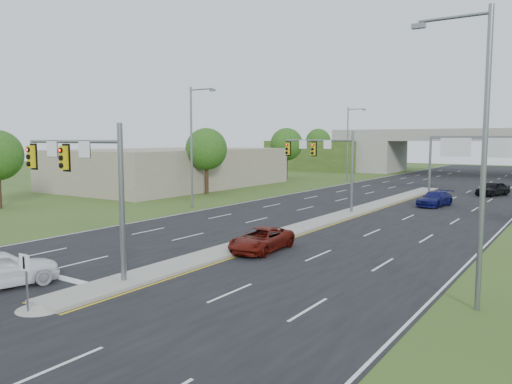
{
  "coord_description": "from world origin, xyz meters",
  "views": [
    {
      "loc": [
        16.67,
        -14.47,
        6.3
      ],
      "look_at": [
        -0.7,
        11.43,
        3.0
      ],
      "focal_mm": 35.0,
      "sensor_mm": 36.0,
      "label": 1
    }
  ],
  "objects_px": {
    "car_far_c": "(493,189)",
    "keep_right_sign": "(26,273)",
    "overpass": "(476,155)",
    "signal_mast_far": "(328,158)",
    "signal_mast_near": "(86,174)",
    "car_far_b": "(435,199)",
    "sign_gantry": "(481,149)",
    "car_far_a": "(261,239)"
  },
  "relations": [
    {
      "from": "keep_right_sign",
      "to": "car_far_c",
      "type": "height_order",
      "value": "keep_right_sign"
    },
    {
      "from": "sign_gantry",
      "to": "car_far_b",
      "type": "relative_size",
      "value": 2.38
    },
    {
      "from": "keep_right_sign",
      "to": "car_far_b",
      "type": "xyz_separation_m",
      "value": [
        4.71,
        38.2,
        -0.79
      ]
    },
    {
      "from": "signal_mast_near",
      "to": "car_far_b",
      "type": "bearing_deg",
      "value": 78.33
    },
    {
      "from": "signal_mast_far",
      "to": "car_far_c",
      "type": "height_order",
      "value": "signal_mast_far"
    },
    {
      "from": "keep_right_sign",
      "to": "overpass",
      "type": "height_order",
      "value": "overpass"
    },
    {
      "from": "keep_right_sign",
      "to": "overpass",
      "type": "xyz_separation_m",
      "value": [
        0.0,
        84.53,
        2.04
      ]
    },
    {
      "from": "signal_mast_near",
      "to": "car_far_b",
      "type": "relative_size",
      "value": 1.44
    },
    {
      "from": "car_far_c",
      "to": "keep_right_sign",
      "type": "bearing_deg",
      "value": -77.02
    },
    {
      "from": "signal_mast_far",
      "to": "sign_gantry",
      "type": "bearing_deg",
      "value": 65.89
    },
    {
      "from": "overpass",
      "to": "car_far_a",
      "type": "relative_size",
      "value": 17.02
    },
    {
      "from": "car_far_b",
      "to": "car_far_c",
      "type": "distance_m",
      "value": 13.03
    },
    {
      "from": "signal_mast_far",
      "to": "overpass",
      "type": "xyz_separation_m",
      "value": [
        2.26,
        55.07,
        -1.17
      ]
    },
    {
      "from": "car_far_a",
      "to": "car_far_b",
      "type": "height_order",
      "value": "car_far_b"
    },
    {
      "from": "overpass",
      "to": "car_far_c",
      "type": "height_order",
      "value": "overpass"
    },
    {
      "from": "overpass",
      "to": "car_far_b",
      "type": "distance_m",
      "value": 46.65
    },
    {
      "from": "overpass",
      "to": "car_far_c",
      "type": "distance_m",
      "value": 34.68
    },
    {
      "from": "keep_right_sign",
      "to": "signal_mast_near",
      "type": "bearing_deg",
      "value": 116.94
    },
    {
      "from": "car_far_a",
      "to": "signal_mast_near",
      "type": "bearing_deg",
      "value": -116.6
    },
    {
      "from": "car_far_a",
      "to": "car_far_c",
      "type": "distance_m",
      "value": 38.14
    },
    {
      "from": "signal_mast_near",
      "to": "car_far_a",
      "type": "xyz_separation_m",
      "value": [
        3.76,
        8.78,
        -4.05
      ]
    },
    {
      "from": "signal_mast_near",
      "to": "overpass",
      "type": "xyz_separation_m",
      "value": [
        2.26,
        80.07,
        -1.17
      ]
    },
    {
      "from": "keep_right_sign",
      "to": "sign_gantry",
      "type": "height_order",
      "value": "sign_gantry"
    },
    {
      "from": "signal_mast_far",
      "to": "overpass",
      "type": "height_order",
      "value": "overpass"
    },
    {
      "from": "signal_mast_far",
      "to": "overpass",
      "type": "bearing_deg",
      "value": 87.65
    },
    {
      "from": "signal_mast_far",
      "to": "overpass",
      "type": "distance_m",
      "value": 55.13
    },
    {
      "from": "signal_mast_far",
      "to": "car_far_c",
      "type": "distance_m",
      "value": 23.97
    },
    {
      "from": "signal_mast_far",
      "to": "car_far_c",
      "type": "xyz_separation_m",
      "value": [
        10.08,
        21.4,
        -3.91
      ]
    },
    {
      "from": "sign_gantry",
      "to": "car_far_a",
      "type": "xyz_separation_m",
      "value": [
        -5.18,
        -36.21,
        -4.57
      ]
    },
    {
      "from": "sign_gantry",
      "to": "overpass",
      "type": "height_order",
      "value": "overpass"
    },
    {
      "from": "signal_mast_far",
      "to": "car_far_b",
      "type": "relative_size",
      "value": 1.44
    },
    {
      "from": "signal_mast_near",
      "to": "sign_gantry",
      "type": "xyz_separation_m",
      "value": [
        8.95,
        44.99,
        0.51
      ]
    },
    {
      "from": "sign_gantry",
      "to": "car_far_a",
      "type": "distance_m",
      "value": 36.87
    },
    {
      "from": "overpass",
      "to": "car_far_b",
      "type": "height_order",
      "value": "overpass"
    },
    {
      "from": "overpass",
      "to": "car_far_a",
      "type": "bearing_deg",
      "value": -88.79
    },
    {
      "from": "signal_mast_near",
      "to": "car_far_b",
      "type": "xyz_separation_m",
      "value": [
        6.97,
        33.74,
        -4.0
      ]
    },
    {
      "from": "car_far_b",
      "to": "car_far_c",
      "type": "height_order",
      "value": "car_far_c"
    },
    {
      "from": "car_far_b",
      "to": "sign_gantry",
      "type": "bearing_deg",
      "value": 88.97
    },
    {
      "from": "keep_right_sign",
      "to": "sign_gantry",
      "type": "distance_m",
      "value": 50.04
    },
    {
      "from": "signal_mast_far",
      "to": "car_far_a",
      "type": "distance_m",
      "value": 17.14
    },
    {
      "from": "car_far_b",
      "to": "car_far_a",
      "type": "bearing_deg",
      "value": -88.38
    },
    {
      "from": "car_far_c",
      "to": "car_far_b",
      "type": "bearing_deg",
      "value": -82.08
    }
  ]
}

